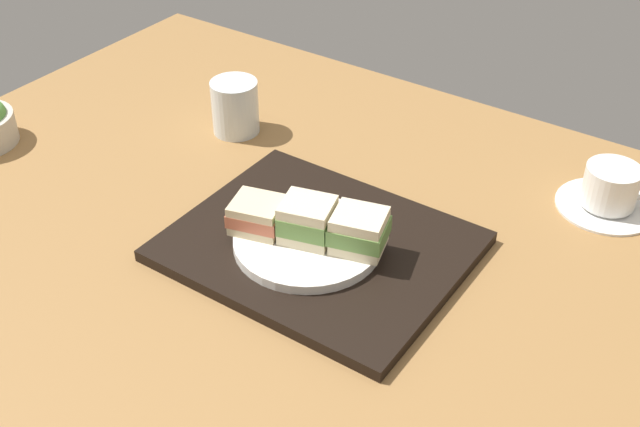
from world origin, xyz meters
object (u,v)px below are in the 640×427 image
sandwich_near (258,215)px  sandwich_plate (308,241)px  sandwich_middle (307,220)px  sandwich_far (359,231)px  coffee_cup (610,191)px  drinking_glass (235,107)px

sandwich_near → sandwich_plate: bearing=16.8°
sandwich_plate → sandwich_middle: size_ratio=2.47×
sandwich_middle → sandwich_far: 7.12cm
sandwich_plate → coffee_cup: 45.65cm
sandwich_near → sandwich_middle: (6.82, 2.06, 0.70)cm
sandwich_plate → drinking_glass: drinking_glass is taller
sandwich_plate → sandwich_middle: bearing=180.0°
sandwich_near → drinking_glass: drinking_glass is taller
sandwich_middle → sandwich_near: bearing=-163.2°
sandwich_plate → sandwich_far: bearing=16.8°
sandwich_plate → sandwich_far: 7.89cm
sandwich_near → sandwich_middle: sandwich_middle is taller
sandwich_plate → sandwich_middle: (-0.00, 0.00, 3.56)cm
sandwich_middle → drinking_glass: bearing=144.9°
sandwich_far → coffee_cup: (23.29, 32.25, -2.90)cm
sandwich_far → sandwich_near: bearing=-163.2°
drinking_glass → coffee_cup: bearing=12.9°
sandwich_plate → drinking_glass: (-29.44, 20.69, 2.16)cm
sandwich_middle → sandwich_far: bearing=16.8°
coffee_cup → drinking_glass: drinking_glass is taller
sandwich_plate → sandwich_middle: 3.56cm
sandwich_near → sandwich_middle: 7.15cm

